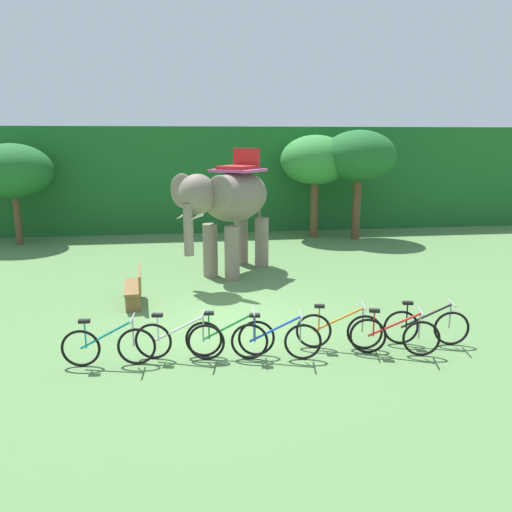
{
  "coord_description": "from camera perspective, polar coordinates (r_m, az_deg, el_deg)",
  "views": [
    {
      "loc": [
        -0.97,
        -10.76,
        4.07
      ],
      "look_at": [
        0.62,
        1.0,
        1.3
      ],
      "focal_mm": 35.44,
      "sensor_mm": 36.0,
      "label": 1
    }
  ],
  "objects": [
    {
      "name": "tree_right",
      "position": [
        21.18,
        6.72,
        10.64
      ],
      "size": [
        2.87,
        2.87,
        4.21
      ],
      "color": "brown",
      "rests_on": "ground"
    },
    {
      "name": "bike_green",
      "position": [
        9.73,
        -2.96,
        -9.13
      ],
      "size": [
        1.71,
        0.52,
        0.92
      ],
      "color": "black",
      "rests_on": "ground"
    },
    {
      "name": "bike_white",
      "position": [
        9.69,
        -8.65,
        -9.37
      ],
      "size": [
        1.69,
        0.52,
        0.92
      ],
      "color": "black",
      "rests_on": "ground"
    },
    {
      "name": "bike_black",
      "position": [
        10.8,
        18.64,
        -7.54
      ],
      "size": [
        1.69,
        0.53,
        0.92
      ],
      "color": "black",
      "rests_on": "ground"
    },
    {
      "name": "wooden_bench",
      "position": [
        13.0,
        -13.45,
        -3.27
      ],
      "size": [
        0.54,
        1.53,
        0.89
      ],
      "color": "brown",
      "rests_on": "ground"
    },
    {
      "name": "foliage_hedge",
      "position": [
        25.13,
        -5.56,
        9.0
      ],
      "size": [
        36.0,
        6.0,
        4.56
      ],
      "primitive_type": "cube",
      "color": "#1E6028",
      "rests_on": "ground"
    },
    {
      "name": "bike_red",
      "position": [
        10.14,
        15.34,
        -8.67
      ],
      "size": [
        1.67,
        0.61,
        0.92
      ],
      "color": "black",
      "rests_on": "ground"
    },
    {
      "name": "tree_center_left",
      "position": [
        21.06,
        11.52,
        10.9
      ],
      "size": [
        2.97,
        2.97,
        4.4
      ],
      "color": "brown",
      "rests_on": "ground"
    },
    {
      "name": "elephant",
      "position": [
        15.2,
        -2.88,
        6.06
      ],
      "size": [
        3.43,
        3.91,
        3.78
      ],
      "color": "gray",
      "rests_on": "ground"
    },
    {
      "name": "bike_blue",
      "position": [
        9.59,
        2.27,
        -9.47
      ],
      "size": [
        1.7,
        0.52,
        0.92
      ],
      "color": "black",
      "rests_on": "ground"
    },
    {
      "name": "tree_center",
      "position": [
        21.61,
        -25.81,
        8.61
      ],
      "size": [
        3.01,
        3.01,
        3.9
      ],
      "color": "brown",
      "rests_on": "ground"
    },
    {
      "name": "bike_teal",
      "position": [
        9.72,
        -16.31,
        -9.71
      ],
      "size": [
        1.71,
        0.52,
        0.92
      ],
      "color": "black",
      "rests_on": "ground"
    },
    {
      "name": "ground_plane",
      "position": [
        11.55,
        -2.42,
        -7.51
      ],
      "size": [
        80.0,
        80.0,
        0.0
      ],
      "primitive_type": "plane",
      "color": "#567F47"
    },
    {
      "name": "bike_orange",
      "position": [
        10.19,
        9.34,
        -8.25
      ],
      "size": [
        1.69,
        0.54,
        0.92
      ],
      "color": "black",
      "rests_on": "ground"
    }
  ]
}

